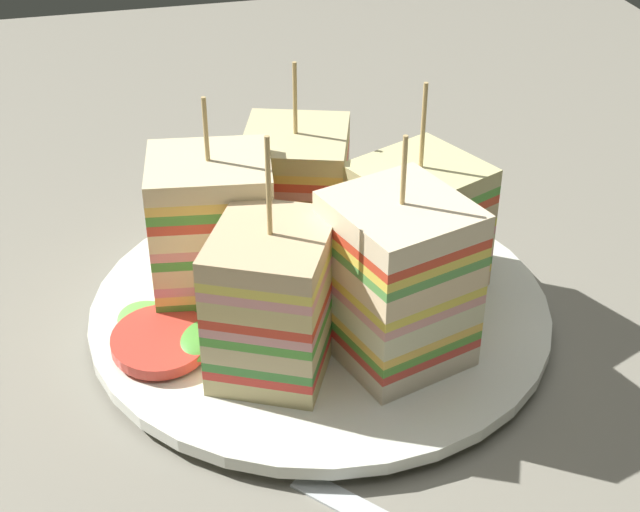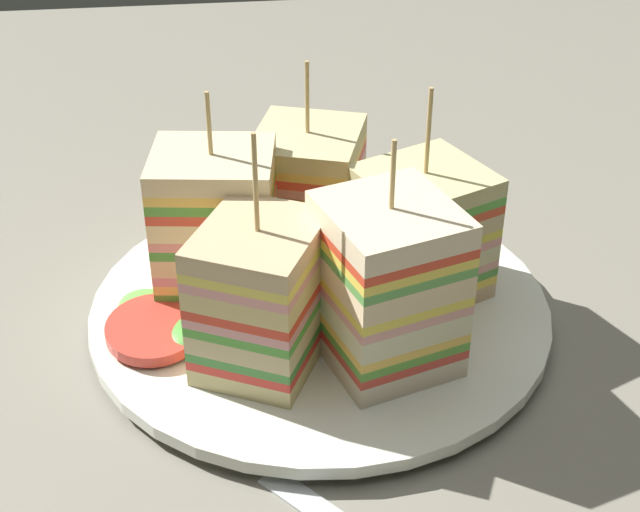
% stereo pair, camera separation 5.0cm
% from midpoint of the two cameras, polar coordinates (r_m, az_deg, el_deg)
% --- Properties ---
extents(ground_plane, '(1.13, 0.90, 0.02)m').
position_cam_midpoint_polar(ground_plane, '(0.53, 2.71, -4.83)').
color(ground_plane, gray).
extents(plate, '(0.25, 0.25, 0.01)m').
position_cam_midpoint_polar(plate, '(0.52, 2.76, -3.36)').
color(plate, white).
rests_on(plate, ground_plane).
extents(sandwich_wedge_0, '(0.06, 0.07, 0.12)m').
position_cam_midpoint_polar(sandwich_wedge_0, '(0.50, -3.46, 1.75)').
color(sandwich_wedge_0, '#E0BE80').
rests_on(sandwich_wedge_0, plate).
extents(sandwich_wedge_1, '(0.08, 0.08, 0.12)m').
position_cam_midpoint_polar(sandwich_wedge_1, '(0.45, -0.49, -2.60)').
color(sandwich_wedge_1, '#D9C584').
rests_on(sandwich_wedge_1, plate).
extents(sandwich_wedge_2, '(0.08, 0.07, 0.12)m').
position_cam_midpoint_polar(sandwich_wedge_2, '(0.45, 7.22, -1.88)').
color(sandwich_wedge_2, beige).
rests_on(sandwich_wedge_2, plate).
extents(sandwich_wedge_3, '(0.08, 0.08, 0.12)m').
position_cam_midpoint_polar(sandwich_wedge_3, '(0.51, 8.91, 1.32)').
color(sandwich_wedge_3, beige).
rests_on(sandwich_wedge_3, plate).
extents(sandwich_wedge_4, '(0.08, 0.07, 0.12)m').
position_cam_midpoint_polar(sandwich_wedge_4, '(0.54, 2.02, 3.80)').
color(sandwich_wedge_4, beige).
rests_on(sandwich_wedge_4, plate).
extents(chip_pile, '(0.08, 0.06, 0.02)m').
position_cam_midpoint_polar(chip_pile, '(0.51, 3.23, -2.08)').
color(chip_pile, '#E2D87B').
rests_on(chip_pile, plate).
extents(salad_garnish, '(0.07, 0.07, 0.01)m').
position_cam_midpoint_polar(salad_garnish, '(0.49, -5.94, -4.05)').
color(salad_garnish, '#4A9937').
rests_on(salad_garnish, plate).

